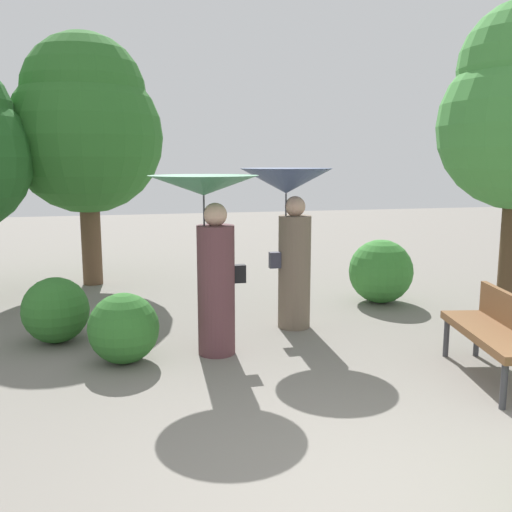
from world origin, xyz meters
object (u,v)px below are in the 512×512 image
object	(u,v)px
person_left	(210,234)
tree_mid_left	(86,124)
person_right	(289,216)
park_bench	(499,329)

from	to	relation	value
person_left	tree_mid_left	size ratio (longest dim) A/B	0.47
person_right	park_bench	bearing A→B (deg)	-150.55
person_left	park_bench	xyz separation A→B (m)	(2.63, -1.38, -0.84)
person_left	person_right	bearing A→B (deg)	-60.95
person_left	tree_mid_left	bearing A→B (deg)	14.39
person_left	person_right	size ratio (longest dim) A/B	0.97
person_left	tree_mid_left	world-z (taller)	tree_mid_left
person_right	tree_mid_left	bearing A→B (deg)	32.81
park_bench	person_right	bearing A→B (deg)	-134.21
person_left	person_right	distance (m)	1.37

